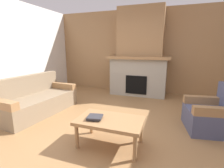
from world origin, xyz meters
name	(u,v)px	position (x,y,z in m)	size (l,w,h in m)	color
ground	(111,130)	(0.00, 0.00, 0.00)	(9.00, 9.00, 0.00)	olive
wall_back_wood_panel	(141,52)	(0.00, 3.00, 1.35)	(6.00, 0.12, 2.70)	#997047
fireplace	(139,58)	(0.00, 2.62, 1.16)	(1.90, 0.82, 2.70)	gray
couch	(36,101)	(-1.94, 0.24, 0.29)	(1.00, 1.87, 0.85)	#847056
armchair	(212,115)	(1.72, 0.62, 0.29)	(0.87, 0.87, 0.85)	#474C6B
coffee_table	(110,123)	(0.14, -0.44, 0.38)	(1.00, 0.60, 0.43)	#997047
book_stack_near_edge	(95,117)	(-0.09, -0.50, 0.45)	(0.26, 0.24, 0.05)	#2D2D33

